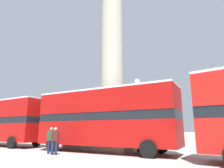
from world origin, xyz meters
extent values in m
plane|color=#ADA89E|center=(0.00, 0.00, 0.00)|extent=(200.00, 200.00, 0.00)
cube|color=#ADA593|center=(0.00, 0.00, 0.58)|extent=(5.99, 5.99, 1.17)
cube|color=#ADA593|center=(0.00, 0.00, 1.75)|extent=(4.31, 4.31, 1.17)
cylinder|color=#ADA593|center=(0.00, 0.00, 11.35)|extent=(1.98, 1.98, 18.03)
cube|color=#A80F0C|center=(1.51, -3.19, 1.32)|extent=(10.56, 3.52, 1.65)
cube|color=black|center=(1.51, -3.19, 2.42)|extent=(10.56, 3.47, 0.55)
cube|color=#A80F0C|center=(1.51, -3.19, 3.46)|extent=(10.56, 3.52, 1.53)
cube|color=silver|center=(1.51, -3.19, 4.29)|extent=(10.56, 3.52, 0.12)
cylinder|color=black|center=(5.00, -1.58, 0.50)|extent=(1.02, 0.39, 1.00)
cylinder|color=black|center=(5.25, -4.11, 0.50)|extent=(1.02, 0.39, 1.00)
cylinder|color=black|center=(-2.22, -2.27, 0.50)|extent=(1.02, 0.39, 1.00)
cylinder|color=black|center=(-1.98, -4.80, 0.50)|extent=(1.02, 0.39, 1.00)
cube|color=#A80F0C|center=(-10.24, -4.24, 1.29)|extent=(10.63, 2.99, 1.59)
cube|color=black|center=(-10.24, -4.24, 2.36)|extent=(10.63, 2.94, 0.55)
cube|color=#A80F0C|center=(-10.24, -4.24, 3.42)|extent=(10.63, 2.99, 1.55)
cube|color=silver|center=(-10.24, -4.24, 4.25)|extent=(10.63, 2.99, 0.12)
cylinder|color=black|center=(-6.63, -2.83, 0.50)|extent=(1.01, 0.35, 1.00)
cylinder|color=black|center=(-6.50, -5.27, 0.50)|extent=(1.01, 0.35, 1.00)
cube|color=#ADA593|center=(-9.63, 3.99, 1.11)|extent=(3.98, 3.08, 2.23)
ellipsoid|color=brown|center=(-9.63, 3.99, 3.76)|extent=(2.38, 1.27, 0.97)
cone|color=brown|center=(-8.55, 3.85, 4.20)|extent=(1.00, 0.66, 1.03)
cylinder|color=brown|center=(-9.63, 3.99, 4.69)|extent=(0.36, 0.36, 0.90)
sphere|color=brown|center=(-9.63, 3.99, 5.28)|extent=(0.28, 0.28, 0.28)
cylinder|color=brown|center=(-8.88, 4.16, 2.75)|extent=(0.20, 0.20, 1.04)
cylinder|color=brown|center=(-8.95, 3.63, 2.75)|extent=(0.20, 0.20, 1.04)
cylinder|color=brown|center=(-10.31, 4.36, 2.75)|extent=(0.20, 0.20, 1.04)
cylinder|color=brown|center=(-10.39, 3.83, 2.75)|extent=(0.20, 0.20, 1.04)
cylinder|color=black|center=(3.40, -1.61, 0.20)|extent=(0.31, 0.31, 0.40)
cylinder|color=black|center=(3.40, -1.61, 2.47)|extent=(0.14, 0.14, 4.93)
sphere|color=white|center=(3.40, -1.61, 5.12)|extent=(0.39, 0.39, 0.39)
cylinder|color=#192347|center=(-0.83, -5.78, 0.41)|extent=(0.14, 0.14, 0.83)
cylinder|color=#192347|center=(-1.05, -5.89, 0.41)|extent=(0.14, 0.14, 0.83)
cube|color=#1E4C28|center=(-0.94, -5.84, 1.15)|extent=(0.48, 0.36, 0.65)
sphere|color=tan|center=(-0.94, -5.84, 1.59)|extent=(0.22, 0.22, 0.22)
cylinder|color=#192347|center=(-0.16, -6.01, 0.41)|extent=(0.14, 0.14, 0.82)
cylinder|color=#192347|center=(-0.37, -6.13, 0.41)|extent=(0.14, 0.14, 0.82)
cube|color=#471919|center=(-0.26, -6.07, 1.15)|extent=(0.48, 0.38, 0.65)
sphere|color=tan|center=(-0.26, -6.07, 1.59)|extent=(0.22, 0.22, 0.22)
camera|label=1|loc=(10.09, -14.88, 1.57)|focal=32.00mm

